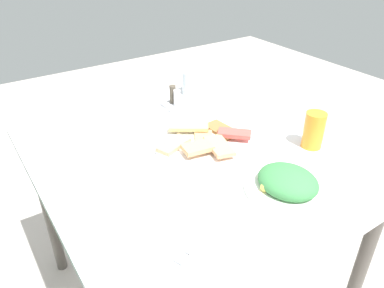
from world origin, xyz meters
name	(u,v)px	position (x,y,z in m)	size (l,w,h in m)	color
dining_table	(185,176)	(0.00, 0.00, 0.63)	(1.04, 0.88, 0.71)	silver
pide_platter	(203,143)	(0.01, -0.08, 0.73)	(0.31, 0.32, 0.04)	white
salad_plate_greens	(287,183)	(-0.30, -0.14, 0.74)	(0.24, 0.24, 0.07)	white
soda_can	(314,130)	(-0.19, -0.38, 0.78)	(0.07, 0.07, 0.12)	orange
drinking_glass	(191,83)	(0.40, -0.29, 0.76)	(0.08, 0.08, 0.10)	silver
paper_napkin	(213,273)	(-0.42, 0.20, 0.72)	(0.12, 0.12, 0.00)	white
fork	(220,268)	(-0.42, 0.18, 0.72)	(0.18, 0.02, 0.01)	silver
spoon	(206,276)	(-0.42, 0.22, 0.72)	(0.17, 0.02, 0.01)	silver
condiment_caddy	(175,101)	(0.33, -0.16, 0.74)	(0.09, 0.09, 0.08)	#B2B2B7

